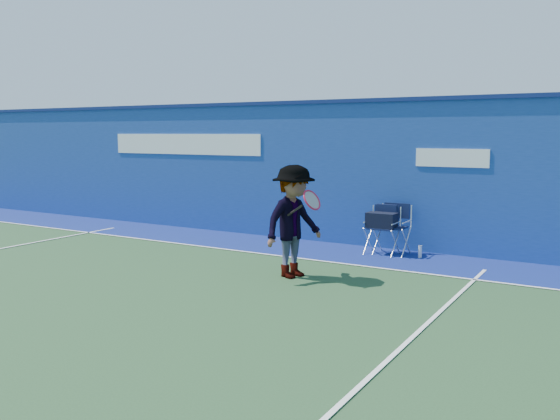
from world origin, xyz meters
The scene contains 8 objects.
ground centered at (0.00, 0.00, 0.00)m, with size 80.00×80.00×0.00m, color #244425.
stadium_wall centered at (0.00, 5.20, 1.55)m, with size 24.00×0.50×3.08m.
out_of_bounds_strip centered at (0.00, 4.10, 0.00)m, with size 24.00×1.80×0.01m, color navy.
court_lines centered at (0.00, 0.60, 0.01)m, with size 24.00×12.00×0.01m.
directors_chair_left centered at (2.44, 4.42, 0.41)m, with size 0.57×0.53×0.96m.
directors_chair_right centered at (2.61, 4.53, 0.31)m, with size 0.59×0.53×0.99m.
water_bottle centered at (3.21, 4.44, 0.12)m, with size 0.07×0.07×0.24m, color silver.
tennis_player centered at (1.85, 1.91, 0.93)m, with size 1.02×1.34×1.86m.
Camera 1 is at (6.55, -6.49, 2.38)m, focal length 38.00 mm.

